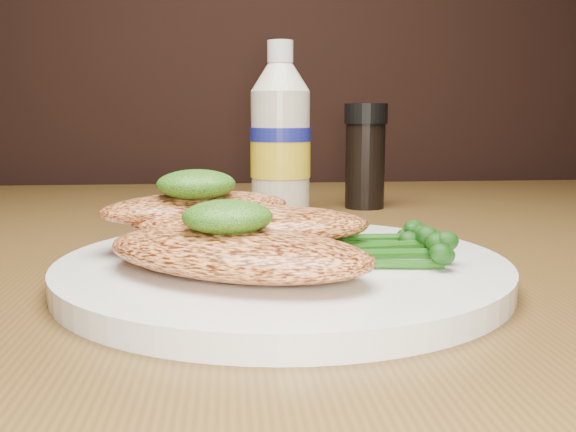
{
  "coord_description": "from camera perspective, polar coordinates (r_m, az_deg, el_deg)",
  "views": [
    {
      "loc": [
        0.01,
        0.48,
        0.86
      ],
      "look_at": [
        0.04,
        0.89,
        0.79
      ],
      "focal_mm": 40.11,
      "sensor_mm": 36.0,
      "label": 1
    }
  ],
  "objects": [
    {
      "name": "plate",
      "position": [
        0.41,
        -0.47,
        -4.75
      ],
      "size": [
        0.29,
        0.29,
        0.01
      ],
      "primitive_type": "cylinder",
      "color": "white",
      "rests_on": "dining_table"
    },
    {
      "name": "chicken_front",
      "position": [
        0.37,
        -4.64,
        -3.22
      ],
      "size": [
        0.19,
        0.16,
        0.03
      ],
      "primitive_type": "ellipsoid",
      "rotation": [
        0.0,
        0.0,
        -0.54
      ],
      "color": "#EC8A4B",
      "rests_on": "plate"
    },
    {
      "name": "chicken_mid",
      "position": [
        0.42,
        -3.42,
        -0.7
      ],
      "size": [
        0.16,
        0.1,
        0.02
      ],
      "primitive_type": "ellipsoid",
      "rotation": [
        0.0,
        0.0,
        -0.13
      ],
      "color": "#EC8A4B",
      "rests_on": "plate"
    },
    {
      "name": "chicken_back",
      "position": [
        0.45,
        -8.05,
        0.75
      ],
      "size": [
        0.15,
        0.11,
        0.02
      ],
      "primitive_type": "ellipsoid",
      "rotation": [
        0.0,
        0.0,
        0.39
      ],
      "color": "#EC8A4B",
      "rests_on": "plate"
    },
    {
      "name": "pesto_front",
      "position": [
        0.37,
        -5.4,
        -0.09
      ],
      "size": [
        0.05,
        0.05,
        0.02
      ],
      "primitive_type": "ellipsoid",
      "rotation": [
        0.0,
        0.0,
        -0.03
      ],
      "color": "#123608",
      "rests_on": "chicken_front"
    },
    {
      "name": "pesto_back",
      "position": [
        0.43,
        -8.15,
        2.78
      ],
      "size": [
        0.06,
        0.06,
        0.02
      ],
      "primitive_type": "ellipsoid",
      "rotation": [
        0.0,
        0.0,
        0.2
      ],
      "color": "#123608",
      "rests_on": "chicken_back"
    },
    {
      "name": "broccolini_bundle",
      "position": [
        0.41,
        5.83,
        -2.18
      ],
      "size": [
        0.17,
        0.15,
        0.02
      ],
      "primitive_type": null,
      "rotation": [
        0.0,
        0.0,
        -0.29
      ],
      "color": "#194A10",
      "rests_on": "plate"
    },
    {
      "name": "mayo_bottle",
      "position": [
        0.68,
        -0.68,
        7.74
      ],
      "size": [
        0.07,
        0.07,
        0.18
      ],
      "primitive_type": null,
      "rotation": [
        0.0,
        0.0,
        0.06
      ],
      "color": "beige",
      "rests_on": "dining_table"
    },
    {
      "name": "pepper_grinder",
      "position": [
        0.72,
        6.86,
        5.27
      ],
      "size": [
        0.06,
        0.06,
        0.12
      ],
      "primitive_type": null,
      "rotation": [
        0.0,
        0.0,
        0.29
      ],
      "color": "black",
      "rests_on": "dining_table"
    }
  ]
}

